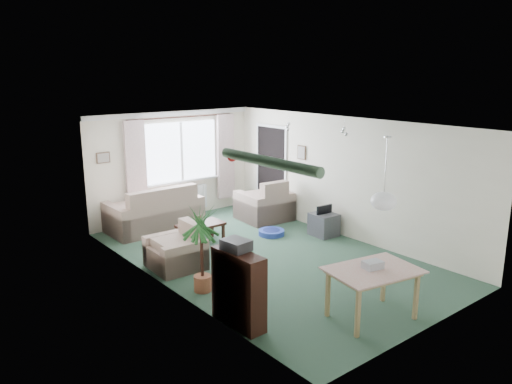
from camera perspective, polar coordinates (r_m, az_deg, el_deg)
ground at (r=9.01m, az=1.21°, el=-7.48°), size 6.50×6.50×0.00m
window at (r=11.31m, az=-8.57°, el=4.62°), size 1.80×0.03×1.30m
curtain_rod at (r=11.14m, az=-8.50°, el=8.48°), size 2.60×0.03×0.03m
curtain_left at (r=10.73m, az=-13.56°, el=2.66°), size 0.45×0.08×2.00m
curtain_right at (r=11.87m, az=-3.49°, el=4.05°), size 0.45×0.08×2.00m
radiator at (r=11.50m, az=-8.28°, el=-0.83°), size 1.20×0.10×0.55m
doorway at (r=11.59m, az=1.76°, el=2.47°), size 0.03×0.95×2.00m
pendant_lamp at (r=7.19m, az=14.38°, el=-1.03°), size 0.36×0.36×0.36m
tinsel_garland at (r=5.49m, az=1.39°, el=3.48°), size 1.60×1.60×0.12m
bauble_cluster_a at (r=9.99m, az=3.69°, el=7.73°), size 0.20×0.20×0.20m
bauble_cluster_b at (r=9.37m, az=10.05°, el=7.15°), size 0.20×0.20×0.20m
wall_picture_back at (r=10.52m, az=-17.07°, el=3.77°), size 0.28×0.03×0.22m
wall_picture_right at (r=10.76m, az=5.24°, el=4.52°), size 0.03×0.24×0.30m
sofa at (r=10.65m, az=-11.59°, el=-1.72°), size 1.91×1.03×0.95m
armchair_corner at (r=11.12m, az=0.94°, el=-0.85°), size 1.11×1.06×0.93m
armchair_left at (r=8.54m, az=-9.21°, el=-6.11°), size 0.84×0.89×0.77m
coffee_table at (r=9.71m, az=-6.33°, el=-4.73°), size 0.88×0.49×0.40m
photo_frame at (r=9.65m, az=-6.53°, el=-3.12°), size 0.12×0.06×0.16m
bookshelf at (r=6.59m, az=-2.01°, el=-11.00°), size 0.30×0.83×1.01m
hifi_box at (r=6.45m, az=-2.28°, el=-6.06°), size 0.32×0.38×0.14m
houseplant at (r=7.52m, az=-6.23°, el=-6.58°), size 0.60×0.60×1.32m
dining_table at (r=6.99m, az=13.09°, el=-11.32°), size 1.20×0.91×0.68m
gift_box at (r=6.86m, az=13.20°, el=-8.17°), size 0.28×0.23×0.12m
tv_cube at (r=10.20m, az=7.76°, el=-3.70°), size 0.49×0.53×0.46m
pet_bed at (r=10.18m, az=1.78°, el=-4.65°), size 0.65×0.65×0.10m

